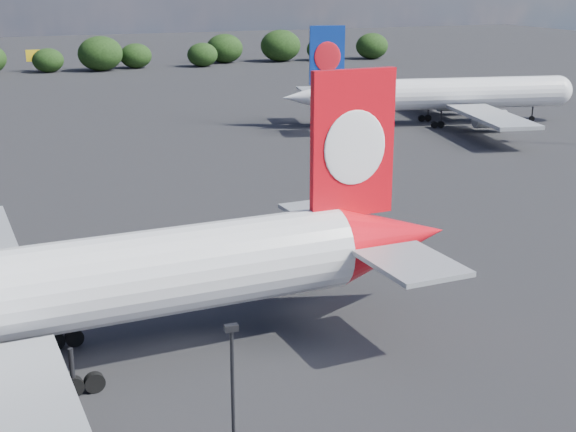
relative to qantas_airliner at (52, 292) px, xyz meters
name	(u,v)px	position (x,y,z in m)	size (l,w,h in m)	color
ground	(17,186)	(0.34, 49.99, -5.51)	(500.00, 500.00, 0.00)	black
qantas_airliner	(52,292)	(0.00, 0.00, 0.00)	(55.37, 52.62, 18.08)	silver
china_southern_airliner	(437,95)	(68.31, 67.22, -0.51)	(50.10, 47.87, 16.41)	silver
apron_lamp_post	(233,424)	(5.65, -19.12, 0.38)	(0.55, 0.30, 10.49)	black
billboard_yellow	(36,56)	(12.34, 171.99, -1.64)	(5.00, 0.30, 5.50)	yellow
horizon_treeline	(2,58)	(3.82, 170.01, -1.55)	(210.73, 16.65, 9.11)	black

